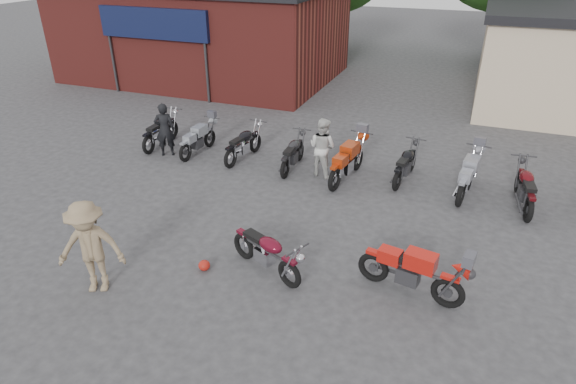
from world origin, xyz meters
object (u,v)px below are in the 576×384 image
(row_bike_7, at_px, (526,186))
(helmet, at_px, (204,265))
(vintage_motorcycle, at_px, (267,250))
(row_bike_2, at_px, (244,142))
(sportbike, at_px, (413,269))
(row_bike_0, at_px, (161,129))
(person_tan, at_px, (90,248))
(person_dark, at_px, (165,130))
(person_light, at_px, (322,147))
(row_bike_1, at_px, (198,138))
(row_bike_6, at_px, (469,173))
(row_bike_5, at_px, (406,163))
(row_bike_4, at_px, (348,159))
(row_bike_3, at_px, (293,152))

(row_bike_7, bearing_deg, helmet, 124.19)
(vintage_motorcycle, xyz_separation_m, row_bike_2, (-2.91, 4.97, 0.01))
(sportbike, distance_m, row_bike_0, 9.82)
(sportbike, distance_m, person_tan, 5.93)
(row_bike_7, bearing_deg, person_dark, 86.02)
(sportbike, xyz_separation_m, person_light, (-3.14, 4.40, 0.26))
(person_light, relative_size, row_bike_1, 0.93)
(row_bike_6, bearing_deg, person_dark, 102.73)
(person_dark, relative_size, row_bike_2, 0.88)
(row_bike_6, bearing_deg, row_bike_5, 90.57)
(person_dark, distance_m, row_bike_7, 10.17)
(row_bike_1, xyz_separation_m, row_bike_4, (4.80, -0.14, 0.09))
(row_bike_3, bearing_deg, row_bike_0, 86.55)
(helmet, height_order, row_bike_1, row_bike_1)
(row_bike_1, distance_m, row_bike_2, 1.52)
(person_tan, relative_size, row_bike_5, 1.02)
(row_bike_5, bearing_deg, row_bike_2, 101.09)
(person_tan, relative_size, row_bike_3, 1.04)
(row_bike_0, height_order, row_bike_5, row_bike_0)
(helmet, relative_size, row_bike_4, 0.11)
(person_dark, distance_m, person_tan, 6.53)
(sportbike, bearing_deg, vintage_motorcycle, -161.66)
(row_bike_0, bearing_deg, person_dark, -137.24)
(person_dark, bearing_deg, helmet, 100.90)
(person_light, bearing_deg, row_bike_3, 10.93)
(row_bike_3, distance_m, row_bike_5, 3.19)
(row_bike_4, xyz_separation_m, row_bike_7, (4.50, 0.06, -0.04))
(vintage_motorcycle, bearing_deg, helmet, -138.46)
(person_tan, bearing_deg, row_bike_4, 39.32)
(sportbike, bearing_deg, row_bike_7, 75.63)
(row_bike_1, bearing_deg, row_bike_7, -86.00)
(vintage_motorcycle, height_order, row_bike_7, row_bike_7)
(row_bike_2, bearing_deg, row_bike_3, -86.35)
(row_bike_2, height_order, row_bike_6, row_bike_6)
(row_bike_0, xyz_separation_m, row_bike_7, (10.75, -0.21, 0.01))
(person_light, height_order, row_bike_7, person_light)
(vintage_motorcycle, bearing_deg, row_bike_7, 68.63)
(row_bike_1, height_order, row_bike_7, row_bike_7)
(helmet, xyz_separation_m, person_dark, (-4.07, 4.79, 0.72))
(row_bike_0, bearing_deg, row_bike_7, -93.01)
(row_bike_6, xyz_separation_m, row_bike_7, (1.34, -0.22, -0.02))
(person_dark, height_order, row_bike_3, person_dark)
(row_bike_2, bearing_deg, row_bike_6, -82.29)
(person_tan, height_order, row_bike_4, person_tan)
(person_dark, xyz_separation_m, row_bike_1, (0.86, 0.46, -0.31))
(row_bike_1, distance_m, row_bike_5, 6.32)
(row_bike_4, bearing_deg, row_bike_0, 96.26)
(vintage_motorcycle, xyz_separation_m, row_bike_4, (0.37, 4.73, 0.07))
(person_tan, bearing_deg, row_bike_6, 22.22)
(sportbike, bearing_deg, row_bike_3, 142.93)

